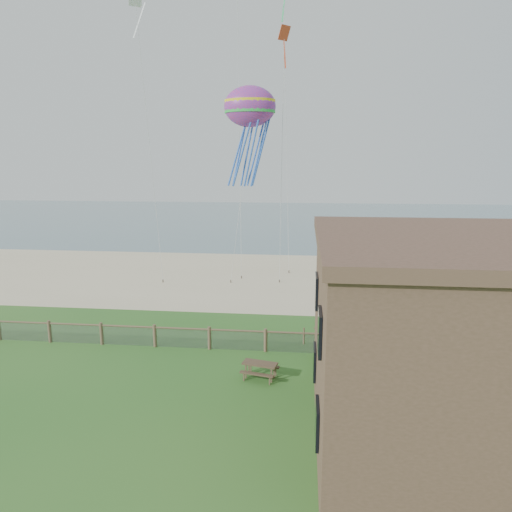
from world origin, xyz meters
name	(u,v)px	position (x,y,z in m)	size (l,w,h in m)	color
ground	(179,407)	(0.00, 0.00, 0.00)	(160.00, 160.00, 0.00)	#286121
sand_beach	(247,277)	(0.00, 22.00, 0.00)	(72.00, 20.00, 0.02)	#C9B991
ocean	(278,218)	(0.00, 66.00, 0.00)	(160.00, 68.00, 0.02)	slate
chainlink_fence	(209,339)	(0.00, 6.00, 0.55)	(36.20, 0.20, 1.25)	brown
motel_deck	(470,364)	(13.00, 5.00, 0.25)	(15.00, 2.00, 0.50)	brown
picnic_table	(260,371)	(3.01, 2.93, 0.33)	(1.58, 1.20, 0.67)	brown
octopus_kite	(250,134)	(0.89, 16.83, 11.78)	(3.62, 2.55, 7.45)	#FE2851
kite_white	(136,10)	(-6.55, 15.33, 19.73)	(1.03, 0.70, 2.53)	white
kite_red	(284,43)	(3.28, 16.35, 17.70)	(0.96, 0.70, 2.21)	#CD4424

